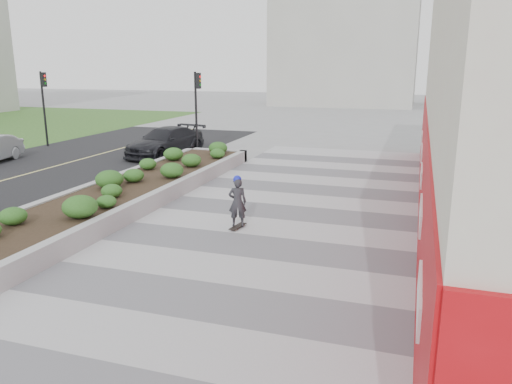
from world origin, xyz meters
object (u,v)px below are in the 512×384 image
Objects in this scene: planter at (112,195)px; car_dark at (165,142)px; traffic_signal_far at (44,98)px; traffic_signal_near at (197,100)px; skateboarder at (237,202)px.

planter is 9.75m from car_dark.
traffic_signal_near is at bearing 3.11° from traffic_signal_far.
car_dark is at bearing 136.26° from skateboarder.
traffic_signal_far reaches higher than planter.
skateboarder is at bearing -60.70° from traffic_signal_near.
car_dark is (-7.60, 10.05, -0.06)m from skateboarder.
traffic_signal_far is 19.00m from skateboarder.
skateboarder is 12.60m from car_dark.
planter is 4.68m from skateboarder.
traffic_signal_near is at bearing 54.55° from car_dark.
traffic_signal_near reaches higher than car_dark.
traffic_signal_near is 2.72× the size of skateboarder.
skateboarder is (15.53, -10.77, -1.98)m from traffic_signal_far.
skateboarder is at bearing -42.34° from car_dark.
skateboarder is (6.33, -11.27, -1.98)m from traffic_signal_near.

